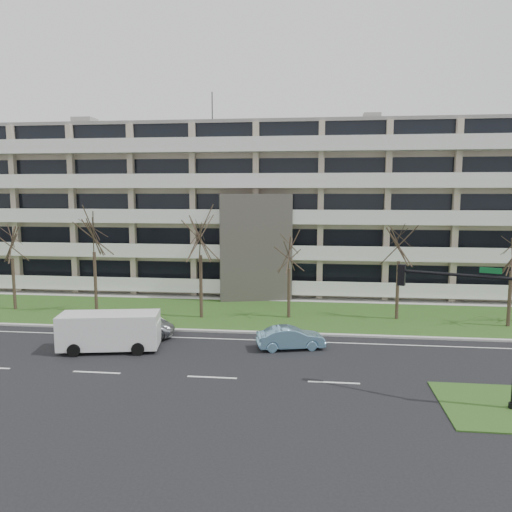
# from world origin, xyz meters

# --- Properties ---
(ground) EXTENTS (160.00, 160.00, 0.00)m
(ground) POSITION_xyz_m (0.00, 0.00, 0.00)
(ground) COLOR black
(ground) RESTS_ON ground
(grass_verge) EXTENTS (90.00, 10.00, 0.06)m
(grass_verge) POSITION_xyz_m (0.00, 13.00, 0.03)
(grass_verge) COLOR #34541C
(grass_verge) RESTS_ON ground
(curb) EXTENTS (90.00, 0.35, 0.12)m
(curb) POSITION_xyz_m (0.00, 8.00, 0.06)
(curb) COLOR #B2B2AD
(curb) RESTS_ON ground
(sidewalk) EXTENTS (90.00, 2.00, 0.08)m
(sidewalk) POSITION_xyz_m (0.00, 18.50, 0.04)
(sidewalk) COLOR #B2B2AD
(sidewalk) RESTS_ON ground
(lane_edge_line) EXTENTS (90.00, 0.12, 0.01)m
(lane_edge_line) POSITION_xyz_m (0.00, 6.50, 0.01)
(lane_edge_line) COLOR white
(lane_edge_line) RESTS_ON ground
(apartment_building) EXTENTS (60.50, 15.10, 18.75)m
(apartment_building) POSITION_xyz_m (-0.01, 25.32, 7.61)
(apartment_building) COLOR tan
(apartment_building) RESTS_ON ground
(silver_pickup) EXTENTS (5.93, 4.10, 1.51)m
(silver_pickup) POSITION_xyz_m (-6.37, 5.95, 0.75)
(silver_pickup) COLOR #ACAEB3
(silver_pickup) RESTS_ON ground
(blue_sedan) EXTENTS (4.19, 2.34, 1.31)m
(blue_sedan) POSITION_xyz_m (3.67, 5.04, 0.65)
(blue_sedan) COLOR #7FBADD
(blue_sedan) RESTS_ON ground
(white_van) EXTENTS (5.92, 3.07, 2.19)m
(white_van) POSITION_xyz_m (-6.70, 3.58, 1.31)
(white_van) COLOR white
(white_van) RESTS_ON ground
(traffic_signal) EXTENTS (4.85, 2.19, 6.01)m
(traffic_signal) POSITION_xyz_m (11.85, -1.53, 3.89)
(traffic_signal) COLOR black
(traffic_signal) RESTS_ON ground
(tree_1) EXTENTS (3.60, 3.60, 7.20)m
(tree_1) POSITION_xyz_m (-18.20, 12.36, 5.59)
(tree_1) COLOR #382B21
(tree_1) RESTS_ON ground
(tree_2) EXTENTS (4.18, 4.18, 8.36)m
(tree_2) POSITION_xyz_m (-11.45, 12.15, 6.50)
(tree_2) COLOR #382B21
(tree_2) RESTS_ON ground
(tree_3) EXTENTS (4.14, 4.14, 8.28)m
(tree_3) POSITION_xyz_m (-3.14, 11.50, 6.44)
(tree_3) COLOR #382B21
(tree_3) RESTS_ON ground
(tree_4) EXTENTS (3.27, 3.27, 6.54)m
(tree_4) POSITION_xyz_m (3.21, 12.23, 5.08)
(tree_4) COLOR #382B21
(tree_4) RESTS_ON ground
(tree_5) EXTENTS (3.81, 3.81, 7.62)m
(tree_5) POSITION_xyz_m (10.98, 12.66, 5.92)
(tree_5) COLOR #382B21
(tree_5) RESTS_ON ground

